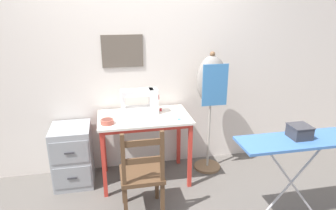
# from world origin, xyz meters

# --- Properties ---
(ground_plane) EXTENTS (14.00, 14.00, 0.00)m
(ground_plane) POSITION_xyz_m (0.00, 0.00, 0.00)
(ground_plane) COLOR #5B5651
(wall_back) EXTENTS (10.00, 0.07, 2.55)m
(wall_back) POSITION_xyz_m (-0.00, 0.66, 1.28)
(wall_back) COLOR silver
(wall_back) RESTS_ON ground_plane
(sewing_table) EXTENTS (0.99, 0.60, 0.77)m
(sewing_table) POSITION_xyz_m (0.00, 0.29, 0.67)
(sewing_table) COLOR silver
(sewing_table) RESTS_ON ground_plane
(sewing_machine) EXTENTS (0.41, 0.16, 0.30)m
(sewing_machine) POSITION_xyz_m (-0.01, 0.38, 0.90)
(sewing_machine) COLOR white
(sewing_machine) RESTS_ON sewing_table
(fabric_bowl) EXTENTS (0.13, 0.13, 0.05)m
(fabric_bowl) POSITION_xyz_m (-0.39, 0.16, 0.80)
(fabric_bowl) COLOR #B25647
(fabric_bowl) RESTS_ON sewing_table
(scissors) EXTENTS (0.09, 0.11, 0.01)m
(scissors) POSITION_xyz_m (0.36, 0.11, 0.78)
(scissors) COLOR silver
(scissors) RESTS_ON sewing_table
(thread_spool_near_machine) EXTENTS (0.03, 0.03, 0.04)m
(thread_spool_near_machine) POSITION_xyz_m (0.21, 0.42, 0.79)
(thread_spool_near_machine) COLOR red
(thread_spool_near_machine) RESTS_ON sewing_table
(wooden_chair) EXTENTS (0.40, 0.38, 0.90)m
(wooden_chair) POSITION_xyz_m (-0.10, -0.29, 0.42)
(wooden_chair) COLOR #513823
(wooden_chair) RESTS_ON ground_plane
(filing_cabinet) EXTENTS (0.42, 0.47, 0.67)m
(filing_cabinet) POSITION_xyz_m (-0.79, 0.39, 0.34)
(filing_cabinet) COLOR #93999E
(filing_cabinet) RESTS_ON ground_plane
(dress_form) EXTENTS (0.34, 0.32, 1.44)m
(dress_form) POSITION_xyz_m (0.78, 0.37, 1.04)
(dress_form) COLOR #846647
(dress_form) RESTS_ON ground_plane
(ironing_board) EXTENTS (1.04, 0.34, 0.84)m
(ironing_board) POSITION_xyz_m (1.20, -0.67, 0.79)
(ironing_board) COLOR #3D6BAD
(ironing_board) RESTS_ON ground_plane
(storage_box) EXTENTS (0.17, 0.18, 0.11)m
(storage_box) POSITION_xyz_m (1.23, -0.64, 0.89)
(storage_box) COLOR #333338
(storage_box) RESTS_ON ironing_board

